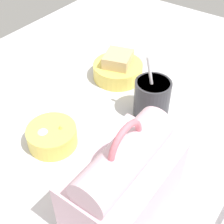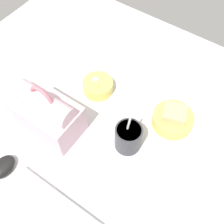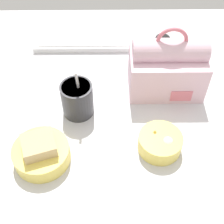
{
  "view_description": "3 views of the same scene",
  "coord_description": "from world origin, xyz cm",
  "px_view_note": "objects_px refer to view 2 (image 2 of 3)",
  "views": [
    {
      "loc": [
        42.23,
        29.82,
        53.43
      ],
      "look_at": [
        0.79,
        -0.36,
        7.0
      ],
      "focal_mm": 50.0,
      "sensor_mm": 36.0,
      "label": 1
    },
    {
      "loc": [
        -27.55,
        40.51,
        84.01
      ],
      "look_at": [
        0.79,
        -0.36,
        7.0
      ],
      "focal_mm": 45.0,
      "sensor_mm": 36.0,
      "label": 2
    },
    {
      "loc": [
        0.25,
        -51.63,
        67.62
      ],
      "look_at": [
        0.79,
        -0.36,
        7.0
      ],
      "focal_mm": 50.0,
      "sensor_mm": 36.0,
      "label": 3
    }
  ],
  "objects_px": {
    "bento_bowl_snacks": "(98,86)",
    "computer_mouse": "(3,167)",
    "lunch_bag": "(48,114)",
    "soup_cup": "(128,137)",
    "keyboard": "(57,222)",
    "bento_bowl_sandwich": "(173,119)"
  },
  "relations": [
    {
      "from": "bento_bowl_snacks",
      "to": "computer_mouse",
      "type": "height_order",
      "value": "bento_bowl_snacks"
    },
    {
      "from": "lunch_bag",
      "to": "soup_cup",
      "type": "height_order",
      "value": "lunch_bag"
    },
    {
      "from": "soup_cup",
      "to": "keyboard",
      "type": "bearing_deg",
      "value": 85.25
    },
    {
      "from": "keyboard",
      "to": "lunch_bag",
      "type": "bearing_deg",
      "value": -45.74
    },
    {
      "from": "soup_cup",
      "to": "bento_bowl_snacks",
      "type": "height_order",
      "value": "soup_cup"
    },
    {
      "from": "keyboard",
      "to": "bento_bowl_snacks",
      "type": "height_order",
      "value": "bento_bowl_snacks"
    },
    {
      "from": "lunch_bag",
      "to": "computer_mouse",
      "type": "height_order",
      "value": "lunch_bag"
    },
    {
      "from": "soup_cup",
      "to": "lunch_bag",
      "type": "bearing_deg",
      "value": 19.78
    },
    {
      "from": "keyboard",
      "to": "soup_cup",
      "type": "distance_m",
      "value": 0.32
    },
    {
      "from": "keyboard",
      "to": "computer_mouse",
      "type": "height_order",
      "value": "computer_mouse"
    },
    {
      "from": "soup_cup",
      "to": "computer_mouse",
      "type": "height_order",
      "value": "soup_cup"
    },
    {
      "from": "bento_bowl_sandwich",
      "to": "bento_bowl_snacks",
      "type": "xyz_separation_m",
      "value": [
        0.29,
        0.03,
        -0.0
      ]
    },
    {
      "from": "soup_cup",
      "to": "computer_mouse",
      "type": "xyz_separation_m",
      "value": [
        0.27,
        0.29,
        -0.03
      ]
    },
    {
      "from": "keyboard",
      "to": "bento_bowl_snacks",
      "type": "relative_size",
      "value": 3.52
    },
    {
      "from": "keyboard",
      "to": "bento_bowl_sandwich",
      "type": "distance_m",
      "value": 0.48
    },
    {
      "from": "soup_cup",
      "to": "bento_bowl_snacks",
      "type": "bearing_deg",
      "value": -30.59
    },
    {
      "from": "lunch_bag",
      "to": "bento_bowl_sandwich",
      "type": "bearing_deg",
      "value": -143.38
    },
    {
      "from": "lunch_bag",
      "to": "keyboard",
      "type": "bearing_deg",
      "value": 134.26
    },
    {
      "from": "keyboard",
      "to": "lunch_bag",
      "type": "height_order",
      "value": "lunch_bag"
    },
    {
      "from": "lunch_bag",
      "to": "bento_bowl_snacks",
      "type": "xyz_separation_m",
      "value": [
        -0.04,
        -0.21,
        -0.05
      ]
    },
    {
      "from": "bento_bowl_sandwich",
      "to": "bento_bowl_snacks",
      "type": "relative_size",
      "value": 1.26
    },
    {
      "from": "lunch_bag",
      "to": "soup_cup",
      "type": "xyz_separation_m",
      "value": [
        -0.25,
        -0.09,
        -0.03
      ]
    }
  ]
}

